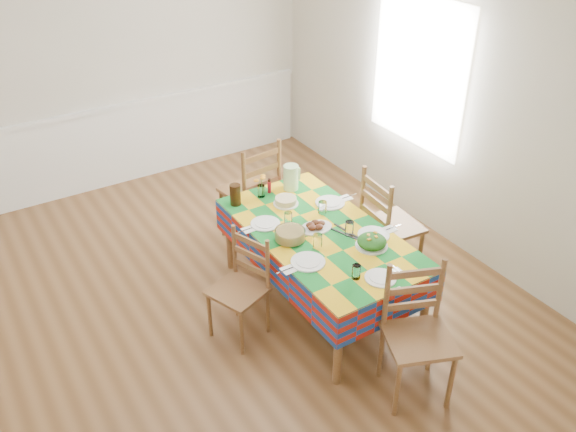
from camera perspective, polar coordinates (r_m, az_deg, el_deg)
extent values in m
cube|color=brown|center=(5.28, -5.78, -7.84)|extent=(4.50, 5.00, 0.04)
cube|color=beige|center=(6.75, -16.50, 13.46)|extent=(4.50, 0.04, 2.70)
cube|color=beige|center=(2.88, 16.89, -13.83)|extent=(4.50, 0.04, 2.70)
cube|color=beige|center=(5.78, 14.23, 10.76)|extent=(0.04, 5.00, 2.70)
cube|color=white|center=(6.85, -15.80, 9.80)|extent=(4.41, 0.06, 0.04)
cube|color=white|center=(7.04, -15.30, 6.46)|extent=(4.41, 0.03, 0.90)
plane|color=white|center=(5.90, 12.07, 13.02)|extent=(0.00, 1.40, 1.40)
cylinder|color=brown|center=(4.35, 4.73, -12.27)|extent=(0.06, 0.06, 0.65)
cylinder|color=brown|center=(4.76, 12.71, -8.40)|extent=(0.06, 0.06, 0.65)
cylinder|color=brown|center=(5.44, -5.50, -1.98)|extent=(0.06, 0.06, 0.65)
cylinder|color=brown|center=(5.78, 1.65, 0.39)|extent=(0.06, 0.06, 0.65)
cube|color=brown|center=(4.83, 3.06, -1.77)|extent=(0.92, 1.75, 0.04)
cube|color=#AA1B0E|center=(4.82, 3.07, -1.53)|extent=(0.96, 1.79, 0.01)
cube|color=#AA1B0E|center=(4.69, -1.81, -4.70)|extent=(0.01, 1.79, 0.28)
cube|color=#AA1B0E|center=(5.14, 7.42, -1.28)|extent=(0.01, 1.79, 0.28)
cube|color=#AA1B0E|center=(4.35, 9.80, -8.58)|extent=(0.96, 0.01, 0.28)
cube|color=#AA1B0E|center=(5.53, -2.24, 1.57)|extent=(0.96, 0.01, 0.28)
cylinder|color=white|center=(4.36, 8.65, -5.76)|extent=(0.23, 0.23, 0.01)
cylinder|color=white|center=(4.36, 8.65, -5.67)|extent=(0.16, 0.16, 0.01)
cylinder|color=white|center=(4.32, 6.39, -5.20)|extent=(0.06, 0.06, 0.11)
cube|color=white|center=(4.45, 10.14, -5.14)|extent=(0.08, 0.08, 0.01)
cube|color=silver|center=(4.44, 9.98, -5.17)|extent=(0.01, 0.14, 0.00)
cube|color=silver|center=(4.46, 10.31, -5.02)|extent=(0.01, 0.17, 0.00)
cylinder|color=white|center=(4.47, 1.89, -4.31)|extent=(0.26, 0.26, 0.01)
cylinder|color=white|center=(4.46, 1.89, -4.21)|extent=(0.18, 0.18, 0.01)
cylinder|color=white|center=(4.59, 2.79, -2.41)|extent=(0.07, 0.07, 0.12)
cube|color=white|center=(4.40, 0.03, -5.05)|extent=(0.09, 0.09, 0.01)
cube|color=silver|center=(4.39, -0.18, -5.08)|extent=(0.16, 0.01, 0.00)
cube|color=silver|center=(4.40, 0.24, -4.92)|extent=(0.19, 0.01, 0.00)
cylinder|color=white|center=(4.90, -2.13, -0.72)|extent=(0.24, 0.24, 0.01)
cylinder|color=white|center=(4.90, -2.13, -0.63)|extent=(0.17, 0.17, 0.01)
cylinder|color=white|center=(4.86, 0.03, -0.27)|extent=(0.07, 0.07, 0.12)
cube|color=white|center=(4.84, -3.76, -1.29)|extent=(0.09, 0.09, 0.01)
cube|color=silver|center=(4.83, -3.95, -1.31)|extent=(0.15, 0.01, 0.00)
cube|color=silver|center=(4.84, -3.58, -1.19)|extent=(0.18, 0.01, 0.00)
cylinder|color=white|center=(4.81, 8.01, -1.76)|extent=(0.25, 0.25, 0.01)
cylinder|color=white|center=(4.80, 8.01, -1.67)|extent=(0.18, 0.18, 0.01)
cylinder|color=white|center=(4.76, 5.75, -1.16)|extent=(0.07, 0.07, 0.12)
cube|color=white|center=(4.90, 9.51, -1.22)|extent=(0.09, 0.09, 0.01)
cube|color=silver|center=(4.89, 9.35, -1.24)|extent=(0.16, 0.01, 0.00)
cube|color=silver|center=(4.91, 9.68, -1.11)|extent=(0.18, 0.01, 0.00)
cylinder|color=white|center=(5.19, 3.96, 1.24)|extent=(0.25, 0.25, 0.01)
cylinder|color=white|center=(5.18, 3.96, 1.33)|extent=(0.18, 0.18, 0.01)
cylinder|color=white|center=(5.00, 3.24, 0.73)|extent=(0.07, 0.07, 0.12)
cube|color=white|center=(5.28, 5.44, 1.70)|extent=(0.09, 0.09, 0.01)
cube|color=silver|center=(5.27, 5.28, 1.69)|extent=(0.16, 0.01, 0.00)
cube|color=silver|center=(5.29, 5.61, 1.80)|extent=(0.19, 0.01, 0.00)
ellipsoid|color=white|center=(4.85, 2.61, -1.12)|extent=(0.28, 0.20, 0.01)
ellipsoid|color=black|center=(4.86, 3.09, -0.68)|extent=(0.07, 0.06, 0.04)
ellipsoid|color=black|center=(4.87, 2.56, -0.61)|extent=(0.07, 0.06, 0.04)
ellipsoid|color=black|center=(4.83, 2.10, -0.84)|extent=(0.07, 0.06, 0.04)
ellipsoid|color=black|center=(4.80, 2.29, -1.09)|extent=(0.07, 0.06, 0.04)
ellipsoid|color=black|center=(4.81, 2.90, -1.04)|extent=(0.07, 0.06, 0.04)
cylinder|color=white|center=(4.68, 7.82, -2.76)|extent=(0.25, 0.25, 0.01)
ellipsoid|color=#0F3F10|center=(4.66, 7.85, -2.37)|extent=(0.22, 0.22, 0.10)
cube|color=orange|center=(4.59, 7.60, -2.19)|extent=(0.03, 0.02, 0.01)
cube|color=orange|center=(4.64, 7.54, -1.77)|extent=(0.04, 0.03, 0.01)
cube|color=orange|center=(4.63, 8.25, -1.94)|extent=(0.03, 0.03, 0.01)
cube|color=orange|center=(4.68, 8.18, -1.53)|extent=(0.03, 0.04, 0.01)
cylinder|color=white|center=(4.69, 0.19, -1.79)|extent=(0.24, 0.24, 0.09)
cylinder|color=#EFDA7E|center=(4.69, 0.19, -1.78)|extent=(0.22, 0.22, 0.07)
cylinder|color=white|center=(5.17, -0.20, 1.18)|extent=(0.22, 0.22, 0.01)
cylinder|color=tan|center=(5.15, -0.20, 1.47)|extent=(0.18, 0.18, 0.05)
cube|color=black|center=(4.80, 5.17, -1.63)|extent=(0.11, 0.26, 0.01)
cube|color=black|center=(4.84, 5.46, -1.37)|extent=(0.05, 0.26, 0.01)
cylinder|color=white|center=(5.26, -2.53, 2.36)|extent=(0.06, 0.06, 0.11)
cylinder|color=#3C6F25|center=(5.24, -2.71, 2.71)|extent=(0.01, 0.01, 0.15)
ellipsoid|color=orange|center=(5.19, -2.98, 3.34)|extent=(0.05, 0.05, 0.02)
cylinder|color=#3C6F25|center=(5.26, -2.46, 2.84)|extent=(0.01, 0.01, 0.15)
ellipsoid|color=orange|center=(5.23, -2.37, 3.78)|extent=(0.05, 0.05, 0.02)
cylinder|color=#3C6F25|center=(5.23, -2.47, 2.70)|extent=(0.01, 0.01, 0.15)
ellipsoid|color=orange|center=(5.17, -2.38, 3.57)|extent=(0.05, 0.05, 0.02)
cylinder|color=red|center=(5.31, -1.76, 2.85)|extent=(0.03, 0.03, 0.14)
cylinder|color=#BCE8A4|center=(5.35, 0.27, 3.64)|extent=(0.13, 0.13, 0.23)
cylinder|color=black|center=(5.14, -4.95, 2.01)|extent=(0.09, 0.09, 0.19)
cube|color=white|center=(4.28, 10.13, -6.79)|extent=(0.07, 0.02, 0.02)
cylinder|color=brown|center=(4.26, 10.19, -15.71)|extent=(0.04, 0.04, 0.47)
cylinder|color=brown|center=(4.38, 15.01, -14.78)|extent=(0.04, 0.04, 0.47)
cylinder|color=brown|center=(4.49, 8.69, -12.45)|extent=(0.04, 0.04, 0.47)
cylinder|color=brown|center=(4.60, 13.26, -11.68)|extent=(0.04, 0.04, 0.47)
cube|color=brown|center=(4.25, 12.17, -11.24)|extent=(0.56, 0.55, 0.03)
cylinder|color=brown|center=(4.16, 9.20, -7.44)|extent=(0.04, 0.04, 0.52)
cylinder|color=brown|center=(4.29, 14.02, -6.75)|extent=(0.04, 0.04, 0.52)
cube|color=brown|center=(4.29, 11.50, -8.18)|extent=(0.36, 0.16, 0.05)
cube|color=brown|center=(4.20, 11.69, -6.76)|extent=(0.36, 0.16, 0.05)
cube|color=brown|center=(4.12, 11.90, -5.28)|extent=(0.36, 0.16, 0.05)
cylinder|color=brown|center=(6.13, -3.09, 1.51)|extent=(0.04, 0.04, 0.50)
cylinder|color=brown|center=(5.93, -6.16, 0.26)|extent=(0.04, 0.04, 0.50)
cylinder|color=brown|center=(5.87, -0.87, 0.09)|extent=(0.04, 0.04, 0.50)
cylinder|color=brown|center=(5.67, -4.00, -1.28)|extent=(0.04, 0.04, 0.50)
cube|color=brown|center=(5.76, -3.62, 2.42)|extent=(0.52, 0.50, 0.03)
cylinder|color=brown|center=(5.60, -0.84, 4.61)|extent=(0.04, 0.04, 0.55)
cylinder|color=brown|center=(5.39, -4.14, 3.36)|extent=(0.04, 0.04, 0.55)
cube|color=brown|center=(5.55, -2.43, 2.99)|extent=(0.40, 0.08, 0.06)
cube|color=brown|center=(5.48, -2.47, 4.31)|extent=(0.40, 0.08, 0.06)
cube|color=brown|center=(5.41, -2.50, 5.66)|extent=(0.40, 0.08, 0.06)
cylinder|color=brown|center=(4.81, -7.35, -9.19)|extent=(0.03, 0.03, 0.41)
cylinder|color=brown|center=(4.63, -4.36, -10.87)|extent=(0.03, 0.03, 0.41)
cylinder|color=brown|center=(4.97, -4.85, -7.36)|extent=(0.03, 0.03, 0.41)
cylinder|color=brown|center=(4.81, -1.89, -8.90)|extent=(0.03, 0.03, 0.41)
cube|color=brown|center=(4.66, -4.73, -7.02)|extent=(0.48, 0.49, 0.03)
cylinder|color=brown|center=(4.72, -5.02, -3.22)|extent=(0.03, 0.03, 0.46)
cylinder|color=brown|center=(4.54, -1.91, -4.69)|extent=(0.03, 0.03, 0.46)
cube|color=brown|center=(4.68, -3.46, -4.85)|extent=(0.13, 0.31, 0.05)
cube|color=brown|center=(4.61, -3.51, -3.67)|extent=(0.13, 0.31, 0.05)
cube|color=brown|center=(4.54, -3.56, -2.45)|extent=(0.13, 0.31, 0.05)
cylinder|color=brown|center=(5.45, 12.22, -3.65)|extent=(0.04, 0.04, 0.49)
cylinder|color=brown|center=(5.69, 9.85, -1.64)|extent=(0.04, 0.04, 0.49)
cylinder|color=brown|center=(5.25, 9.04, -4.75)|extent=(0.04, 0.04, 0.49)
cylinder|color=brown|center=(5.51, 6.74, -2.62)|extent=(0.04, 0.04, 0.49)
cube|color=brown|center=(5.33, 9.71, -0.85)|extent=(0.47, 0.49, 0.03)
cylinder|color=brown|center=(4.96, 9.44, -0.02)|extent=(0.04, 0.04, 0.54)
cylinder|color=brown|center=(5.23, 6.99, 2.00)|extent=(0.04, 0.04, 0.54)
cube|color=brown|center=(5.15, 8.09, -0.02)|extent=(0.06, 0.39, 0.05)
cube|color=brown|center=(5.08, 8.21, 1.33)|extent=(0.06, 0.39, 0.05)
cube|color=brown|center=(5.01, 8.33, 2.72)|extent=(0.06, 0.39, 0.05)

